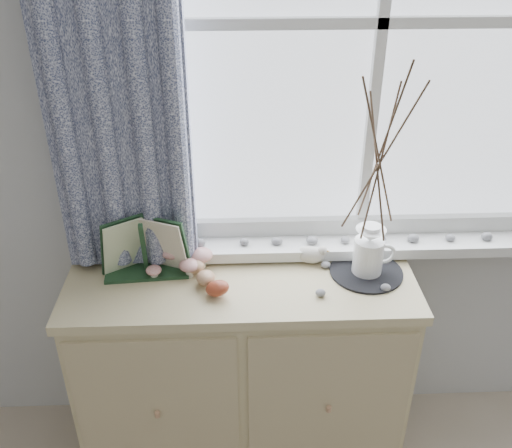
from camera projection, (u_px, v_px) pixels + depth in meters
name	position (u px, v px, depth m)	size (l,w,h in m)	color
sideboard	(242.00, 371.00, 2.16)	(1.20, 0.45, 0.85)	tan
botanical_book	(143.00, 251.00, 1.90)	(0.33, 0.13, 0.23)	#1B3920
toadstool_cluster	(181.00, 256.00, 1.98)	(0.23, 0.16, 0.09)	beige
wooden_eggs	(206.00, 277.00, 1.91)	(0.14, 0.18, 0.08)	tan
songbird_figurine	(310.00, 254.00, 2.02)	(0.14, 0.06, 0.07)	silver
crocheted_doily	(366.00, 272.00, 1.98)	(0.25, 0.25, 0.01)	black
twig_pitcher	(380.00, 155.00, 1.76)	(0.29, 0.29, 0.78)	white
sideboard_pebbles	(344.00, 281.00, 1.92)	(0.25, 0.19, 0.02)	gray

